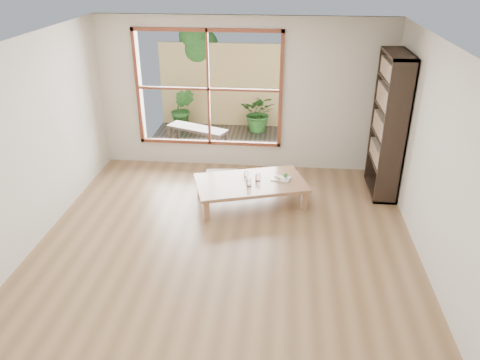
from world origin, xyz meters
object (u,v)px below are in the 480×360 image
object	(u,v)px
bookshelf	(389,126)
food_tray	(282,178)
low_table	(251,184)
garden_bench	(197,130)

from	to	relation	value
bookshelf	food_tray	xyz separation A→B (m)	(-1.60, -0.49, -0.73)
low_table	bookshelf	world-z (taller)	bookshelf
food_tray	garden_bench	bearing A→B (deg)	140.35
food_tray	garden_bench	distance (m)	2.64
low_table	food_tray	distance (m)	0.49
food_tray	low_table	bearing A→B (deg)	-152.86
garden_bench	bookshelf	bearing A→B (deg)	-2.94
food_tray	garden_bench	xyz separation A→B (m)	(-1.68, 2.04, -0.03)
low_table	food_tray	xyz separation A→B (m)	(0.47, 0.14, 0.06)
low_table	garden_bench	bearing A→B (deg)	101.83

